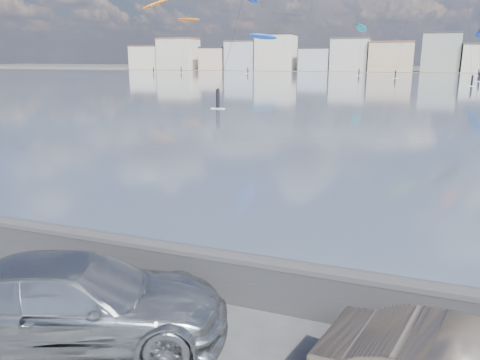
# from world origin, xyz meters

# --- Properties ---
(bay_water) EXTENTS (500.00, 177.00, 0.00)m
(bay_water) POSITION_xyz_m (0.00, 91.50, 0.01)
(bay_water) COLOR #3B4756
(bay_water) RESTS_ON ground
(far_shore_strip) EXTENTS (500.00, 60.00, 0.00)m
(far_shore_strip) POSITION_xyz_m (0.00, 200.00, 0.01)
(far_shore_strip) COLOR #4C473D
(far_shore_strip) RESTS_ON ground
(seawall) EXTENTS (400.00, 0.36, 1.08)m
(seawall) POSITION_xyz_m (0.00, 2.70, 0.58)
(seawall) COLOR #28282B
(seawall) RESTS_ON ground
(far_buildings) EXTENTS (240.79, 13.26, 14.60)m
(far_buildings) POSITION_xyz_m (1.31, 186.00, 6.03)
(far_buildings) COLOR silver
(far_buildings) RESTS_ON ground
(car_silver) EXTENTS (5.58, 3.91, 1.50)m
(car_silver) POSITION_xyz_m (-0.66, 0.48, 0.75)
(car_silver) COLOR #A3A7AB
(car_silver) RESTS_ON ground
(kitesurfer_7) EXTENTS (10.57, 11.48, 25.84)m
(kitesurfer_7) POSITION_xyz_m (-83.55, 146.17, 23.12)
(kitesurfer_7) COLOR orange
(kitesurfer_7) RESTS_ON ground
(kitesurfer_14) EXTENTS (10.60, 20.68, 13.98)m
(kitesurfer_14) POSITION_xyz_m (-48.67, 159.06, 12.24)
(kitesurfer_14) COLOR blue
(kitesurfer_14) RESTS_ON ground
(kitesurfer_15) EXTENTS (3.24, 11.52, 15.03)m
(kitesurfer_15) POSITION_xyz_m (-12.86, 143.20, 13.42)
(kitesurfer_15) COLOR #19BFBF
(kitesurfer_15) RESTS_ON ground
(kitesurfer_16) EXTENTS (10.34, 12.05, 19.36)m
(kitesurfer_16) POSITION_xyz_m (-75.70, 154.99, 18.27)
(kitesurfer_16) COLOR orange
(kitesurfer_16) RESTS_ON ground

